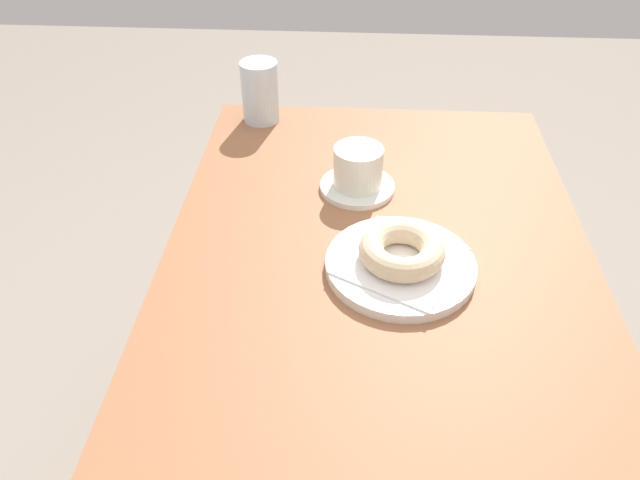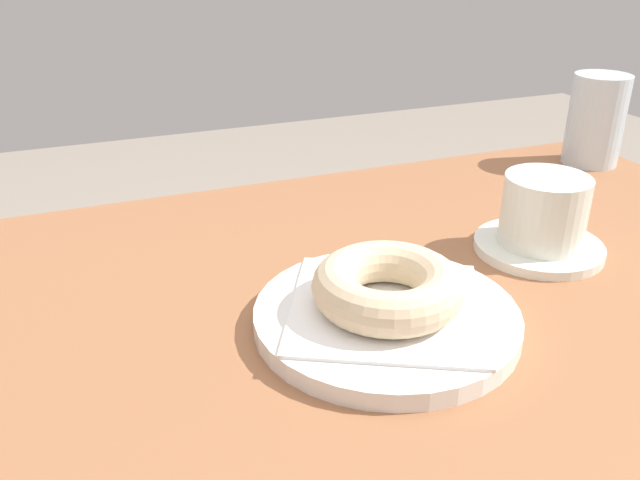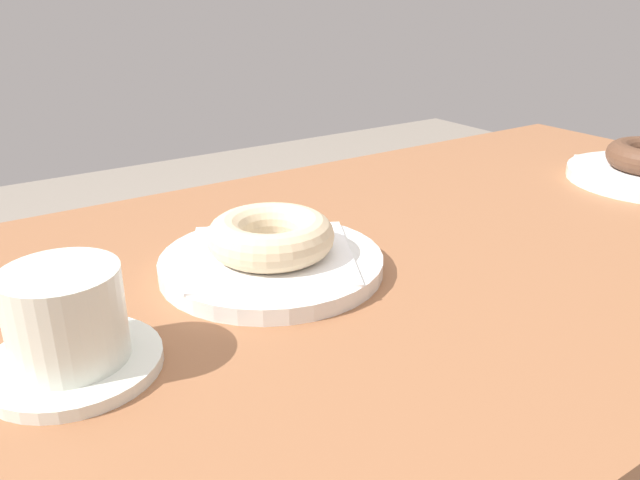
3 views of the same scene
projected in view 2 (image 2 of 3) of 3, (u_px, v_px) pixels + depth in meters
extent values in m
cube|color=#945E3C|center=(218.00, 367.00, 0.51)|extent=(1.24, 0.62, 0.05)
cylinder|color=brown|center=(538.00, 394.00, 1.04)|extent=(0.05, 0.05, 0.67)
cylinder|color=white|center=(386.00, 317.00, 0.52)|extent=(0.21, 0.21, 0.02)
cube|color=white|center=(387.00, 307.00, 0.51)|extent=(0.20, 0.20, 0.00)
torus|color=beige|center=(388.00, 286.00, 0.50)|extent=(0.12, 0.12, 0.03)
cylinder|color=silver|center=(596.00, 120.00, 0.85)|extent=(0.07, 0.07, 0.12)
cylinder|color=white|center=(538.00, 247.00, 0.64)|extent=(0.12, 0.12, 0.01)
cylinder|color=silver|center=(544.00, 210.00, 0.62)|extent=(0.08, 0.08, 0.07)
cylinder|color=black|center=(549.00, 181.00, 0.61)|extent=(0.07, 0.07, 0.00)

